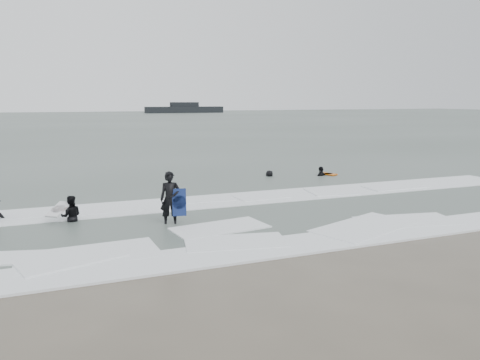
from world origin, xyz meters
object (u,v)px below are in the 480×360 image
object	(u,v)px
surfer_right_near	(321,176)
vessel_horizon	(184,109)
surfer_centre	(171,226)
surfer_right_far	(269,177)
surfer_wading	(72,222)

from	to	relation	value
surfer_right_near	vessel_horizon	distance (m)	127.29
surfer_centre	surfer_right_far	xyz separation A→B (m)	(7.54, 8.23, 0.00)
surfer_right_near	vessel_horizon	size ratio (longest dim) A/B	0.07
surfer_centre	surfer_right_near	world-z (taller)	surfer_centre
surfer_right_near	surfer_right_far	world-z (taller)	surfer_right_near
surfer_right_near	surfer_right_far	bearing A→B (deg)	-37.65
surfer_centre	vessel_horizon	distance (m)	136.76
surfer_wading	vessel_horizon	world-z (taller)	vessel_horizon
surfer_wading	surfer_centre	bearing A→B (deg)	157.28
surfer_right_near	surfer_right_far	xyz separation A→B (m)	(-2.88, 0.85, 0.00)
vessel_horizon	surfer_centre	bearing A→B (deg)	-104.38
surfer_wading	surfer_right_far	xyz separation A→B (m)	(10.81, 6.50, 0.00)
surfer_centre	surfer_right_far	world-z (taller)	surfer_centre
surfer_centre	vessel_horizon	xyz separation A→B (m)	(33.97, 132.47, 1.27)
surfer_wading	surfer_right_far	bearing A→B (deg)	-143.79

